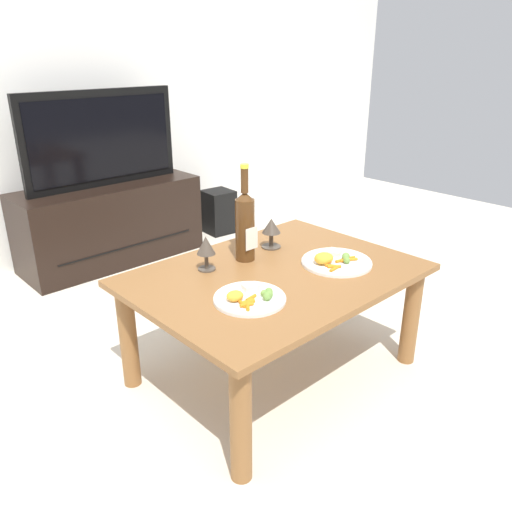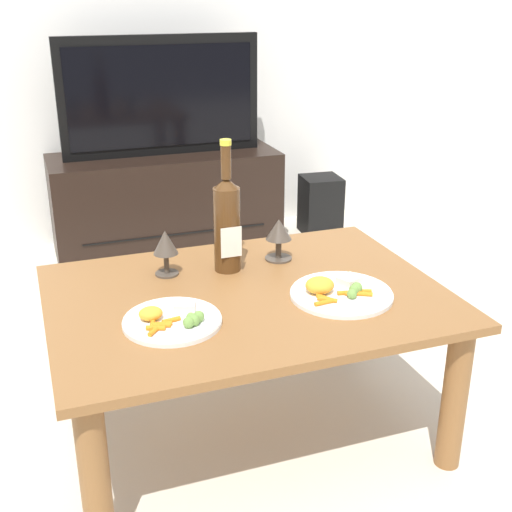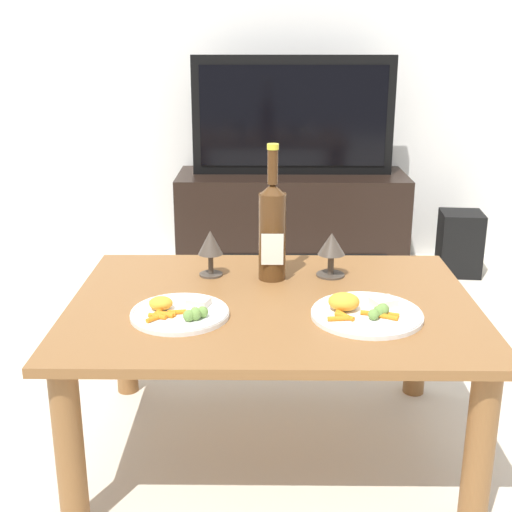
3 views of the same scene
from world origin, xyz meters
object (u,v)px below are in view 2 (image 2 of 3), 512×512
(tv_screen, at_px, (161,96))
(goblet_right, at_px, (279,233))
(dining_table, at_px, (247,317))
(dinner_plate_right, at_px, (339,292))
(tv_stand, at_px, (166,202))
(dinner_plate_left, at_px, (172,320))
(floor_speaker, at_px, (320,205))
(goblet_left, at_px, (165,245))
(wine_bottle, at_px, (226,221))

(tv_screen, xyz_separation_m, goblet_right, (0.06, -1.39, -0.23))
(dining_table, distance_m, dinner_plate_right, 0.27)
(tv_stand, distance_m, dinner_plate_left, 1.76)
(goblet_right, bearing_deg, tv_stand, 92.51)
(dining_table, relative_size, floor_speaker, 3.47)
(tv_stand, height_order, goblet_right, goblet_right)
(dining_table, bearing_deg, dinner_plate_right, -24.89)
(goblet_left, xyz_separation_m, dinner_plate_right, (0.42, -0.31, -0.08))
(dinner_plate_right, bearing_deg, tv_stand, 94.01)
(floor_speaker, bearing_deg, tv_stand, -178.10)
(tv_screen, height_order, goblet_left, tv_screen)
(dining_table, xyz_separation_m, wine_bottle, (-0.00, 0.18, 0.23))
(goblet_right, bearing_deg, tv_screen, 92.51)
(goblet_right, relative_size, dinner_plate_left, 0.52)
(goblet_right, bearing_deg, dining_table, -130.73)
(wine_bottle, bearing_deg, tv_screen, 85.21)
(dining_table, bearing_deg, tv_stand, 85.88)
(floor_speaker, distance_m, dinner_plate_right, 1.83)
(tv_screen, bearing_deg, dining_table, -94.13)
(tv_screen, height_order, goblet_right, tv_screen)
(dining_table, distance_m, goblet_right, 0.32)
(goblet_right, bearing_deg, dinner_plate_right, -79.40)
(tv_screen, height_order, wine_bottle, tv_screen)
(tv_screen, height_order, floor_speaker, tv_screen)
(goblet_left, bearing_deg, goblet_right, -0.00)
(wine_bottle, bearing_deg, dinner_plate_right, -50.43)
(goblet_left, height_order, dinner_plate_left, goblet_left)
(wine_bottle, distance_m, goblet_right, 0.19)
(tv_screen, relative_size, dinner_plate_left, 3.81)
(wine_bottle, distance_m, dinner_plate_right, 0.40)
(tv_stand, bearing_deg, dining_table, -94.12)
(goblet_left, bearing_deg, dinner_plate_left, -100.32)
(wine_bottle, xyz_separation_m, goblet_right, (0.18, 0.03, -0.07))
(goblet_left, bearing_deg, floor_speaker, 49.70)
(dining_table, height_order, goblet_right, goblet_right)
(tv_screen, bearing_deg, goblet_left, -102.10)
(floor_speaker, bearing_deg, dining_table, -116.70)
(goblet_left, bearing_deg, tv_stand, 77.92)
(dining_table, bearing_deg, dinner_plate_left, -155.06)
(goblet_left, distance_m, goblet_right, 0.36)
(goblet_right, bearing_deg, floor_speaker, 59.82)
(dining_table, relative_size, goblet_left, 7.87)
(wine_bottle, bearing_deg, dining_table, -88.91)
(dining_table, xyz_separation_m, tv_screen, (0.11, 1.59, 0.39))
(dinner_plate_left, bearing_deg, tv_stand, 78.25)
(tv_screen, distance_m, dinner_plate_left, 1.77)
(tv_stand, bearing_deg, wine_bottle, -94.78)
(wine_bottle, distance_m, dinner_plate_left, 0.40)
(dinner_plate_left, distance_m, dinner_plate_right, 0.47)
(tv_stand, xyz_separation_m, goblet_left, (-0.30, -1.39, 0.31))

